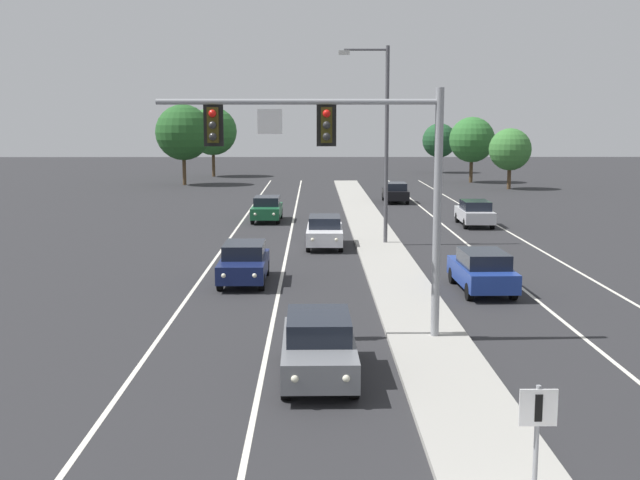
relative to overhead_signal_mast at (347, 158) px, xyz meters
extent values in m
cube|color=#9E9B93|center=(2.43, 5.19, -5.29)|extent=(2.40, 110.00, 0.15)
cube|color=silver|center=(-2.27, 12.19, -5.36)|extent=(0.14, 100.00, 0.01)
cube|color=silver|center=(7.13, 12.19, -5.36)|extent=(0.14, 100.00, 0.01)
cube|color=silver|center=(-5.57, 12.19, -5.36)|extent=(0.14, 100.00, 0.01)
cube|color=silver|center=(10.43, 12.19, -5.36)|extent=(0.14, 100.00, 0.01)
cylinder|color=gray|center=(2.62, 0.01, -1.62)|extent=(0.24, 0.24, 7.20)
cylinder|color=gray|center=(-1.38, 0.01, 1.58)|extent=(8.01, 0.16, 0.16)
cube|color=black|center=(-0.58, 0.05, 0.93)|extent=(0.56, 0.06, 1.20)
cube|color=#38330F|center=(-0.58, 0.01, 0.93)|extent=(0.32, 0.32, 1.00)
sphere|color=red|center=(-0.58, -0.16, 1.25)|extent=(0.22, 0.22, 0.22)
sphere|color=#282828|center=(-0.58, -0.16, 0.93)|extent=(0.22, 0.22, 0.22)
sphere|color=#282828|center=(-0.58, -0.16, 0.61)|extent=(0.22, 0.22, 0.22)
cube|color=black|center=(-3.78, 0.05, 0.93)|extent=(0.56, 0.06, 1.20)
cube|color=#38330F|center=(-3.78, 0.01, 0.93)|extent=(0.32, 0.32, 1.00)
sphere|color=red|center=(-3.78, -0.16, 1.25)|extent=(0.22, 0.22, 0.22)
sphere|color=#282828|center=(-3.78, -0.16, 0.93)|extent=(0.22, 0.22, 0.22)
sphere|color=#282828|center=(-3.78, -0.16, 0.61)|extent=(0.22, 0.22, 0.22)
cube|color=white|center=(-2.18, -0.01, 1.03)|extent=(0.70, 0.04, 0.70)
cylinder|color=gray|center=(2.55, -10.72, -4.12)|extent=(0.08, 0.08, 2.20)
cube|color=white|center=(2.55, -10.75, -3.37)|extent=(0.60, 0.03, 0.60)
cube|color=black|center=(2.55, -10.77, -3.37)|extent=(0.12, 0.01, 0.44)
cylinder|color=#4C4C51|center=(2.79, 17.86, -0.22)|extent=(0.20, 0.20, 10.00)
cylinder|color=#4C4C51|center=(1.69, 17.86, 4.58)|extent=(2.20, 0.12, 0.12)
cube|color=#B7B7B2|center=(0.59, 17.86, 4.43)|extent=(0.56, 0.28, 0.20)
cube|color=slate|center=(-0.82, -3.38, -4.70)|extent=(1.85, 4.42, 0.70)
cube|color=black|center=(-0.83, -3.16, -4.07)|extent=(1.61, 2.39, 0.56)
sphere|color=#EAE5C6|center=(-0.22, -5.55, -4.65)|extent=(0.18, 0.18, 0.18)
sphere|color=#EAE5C6|center=(-1.37, -5.56, -4.65)|extent=(0.18, 0.18, 0.18)
cylinder|color=black|center=(-0.01, -4.87, -5.05)|extent=(0.23, 0.64, 0.64)
cylinder|color=black|center=(-1.61, -4.89, -5.05)|extent=(0.23, 0.64, 0.64)
cylinder|color=black|center=(-0.04, -1.87, -5.05)|extent=(0.23, 0.64, 0.64)
cylinder|color=black|center=(-1.64, -1.89, -5.05)|extent=(0.23, 0.64, 0.64)
cube|color=#141E4C|center=(-3.73, 8.39, -4.70)|extent=(1.81, 4.40, 0.70)
cube|color=black|center=(-3.73, 8.61, -4.07)|extent=(1.59, 2.38, 0.56)
sphere|color=#EAE5C6|center=(-3.15, 6.21, -4.65)|extent=(0.18, 0.18, 0.18)
sphere|color=#EAE5C6|center=(-4.30, 6.20, -4.65)|extent=(0.18, 0.18, 0.18)
cylinder|color=black|center=(-2.93, 6.89, -5.05)|extent=(0.22, 0.64, 0.64)
cylinder|color=black|center=(-4.53, 6.88, -5.05)|extent=(0.22, 0.64, 0.64)
cylinder|color=black|center=(-2.94, 9.89, -5.05)|extent=(0.22, 0.64, 0.64)
cylinder|color=black|center=(-4.54, 9.88, -5.05)|extent=(0.22, 0.64, 0.64)
cube|color=silver|center=(-0.38, 17.20, -4.70)|extent=(1.88, 4.43, 0.70)
cube|color=black|center=(-0.38, 17.42, -4.07)|extent=(1.62, 2.40, 0.56)
sphere|color=#EAE5C6|center=(0.15, 15.01, -4.65)|extent=(0.18, 0.18, 0.18)
sphere|color=#EAE5C6|center=(-1.00, 15.03, -4.65)|extent=(0.18, 0.18, 0.18)
cylinder|color=black|center=(0.39, 15.69, -5.05)|extent=(0.23, 0.64, 0.64)
cylinder|color=black|center=(-1.21, 15.72, -5.05)|extent=(0.23, 0.64, 0.64)
cylinder|color=black|center=(0.44, 18.69, -5.05)|extent=(0.23, 0.64, 0.64)
cylinder|color=black|center=(-1.16, 18.72, -5.05)|extent=(0.23, 0.64, 0.64)
cube|color=#195633|center=(-3.95, 27.65, -4.70)|extent=(1.85, 4.42, 0.70)
cube|color=black|center=(-3.95, 27.87, -4.07)|extent=(1.61, 2.40, 0.56)
sphere|color=#EAE5C6|center=(-3.40, 25.46, -4.65)|extent=(0.18, 0.18, 0.18)
sphere|color=#EAE5C6|center=(-4.55, 25.48, -4.65)|extent=(0.18, 0.18, 0.18)
cylinder|color=black|center=(-3.17, 26.14, -5.05)|extent=(0.23, 0.64, 0.64)
cylinder|color=black|center=(-4.77, 26.16, -5.05)|extent=(0.23, 0.64, 0.64)
cylinder|color=black|center=(-3.13, 29.14, -5.05)|extent=(0.23, 0.64, 0.64)
cylinder|color=black|center=(-4.73, 29.16, -5.05)|extent=(0.23, 0.64, 0.64)
cube|color=navy|center=(5.43, 6.70, -4.70)|extent=(1.91, 4.44, 0.70)
cube|color=black|center=(5.44, 6.48, -4.07)|extent=(1.64, 2.41, 0.56)
sphere|color=#EAE5C6|center=(4.80, 8.86, -4.65)|extent=(0.18, 0.18, 0.18)
sphere|color=#EAE5C6|center=(5.95, 8.89, -4.65)|extent=(0.18, 0.18, 0.18)
cylinder|color=black|center=(4.59, 8.18, -5.05)|extent=(0.24, 0.65, 0.64)
cylinder|color=black|center=(6.19, 8.22, -5.05)|extent=(0.24, 0.65, 0.64)
cylinder|color=black|center=(4.67, 5.18, -5.05)|extent=(0.24, 0.65, 0.64)
cylinder|color=black|center=(6.27, 5.22, -5.05)|extent=(0.24, 0.65, 0.64)
cube|color=#B7B7BC|center=(8.97, 25.39, -4.70)|extent=(1.89, 4.44, 0.70)
cube|color=black|center=(8.97, 25.17, -4.07)|extent=(1.64, 2.41, 0.56)
sphere|color=#EAE5C6|center=(8.44, 27.58, -4.65)|extent=(0.18, 0.18, 0.18)
sphere|color=#EAE5C6|center=(9.60, 27.55, -4.65)|extent=(0.18, 0.18, 0.18)
cylinder|color=black|center=(8.21, 26.90, -5.05)|extent=(0.23, 0.64, 0.64)
cylinder|color=black|center=(9.81, 26.87, -5.05)|extent=(0.23, 0.64, 0.64)
cylinder|color=black|center=(8.14, 23.91, -5.05)|extent=(0.23, 0.64, 0.64)
cylinder|color=black|center=(9.74, 23.87, -5.05)|extent=(0.23, 0.64, 0.64)
cube|color=black|center=(5.52, 39.31, -4.70)|extent=(1.84, 4.41, 0.70)
cube|color=black|center=(5.52, 39.09, -4.07)|extent=(1.60, 2.39, 0.56)
sphere|color=#EAE5C6|center=(4.96, 41.50, -4.65)|extent=(0.18, 0.18, 0.18)
sphere|color=#EAE5C6|center=(6.11, 41.49, -4.65)|extent=(0.18, 0.18, 0.18)
cylinder|color=black|center=(4.73, 40.82, -5.05)|extent=(0.23, 0.64, 0.64)
cylinder|color=black|center=(6.33, 40.80, -5.05)|extent=(0.23, 0.64, 0.64)
cylinder|color=black|center=(4.71, 37.82, -5.05)|extent=(0.23, 0.64, 0.64)
cylinder|color=black|center=(6.31, 37.81, -5.05)|extent=(0.23, 0.64, 0.64)
cylinder|color=#4C3823|center=(15.52, 59.32, -4.08)|extent=(0.36, 0.36, 2.57)
sphere|color=#2D6B2D|center=(15.52, 59.32, -0.92)|extent=(4.70, 4.70, 4.70)
cylinder|color=#4C3823|center=(17.52, 51.30, -4.29)|extent=(0.36, 0.36, 2.16)
sphere|color=#387533|center=(17.52, 51.30, -1.63)|extent=(3.95, 3.95, 3.95)
cylinder|color=#4C3823|center=(-13.93, 56.39, -3.85)|extent=(0.36, 0.36, 3.03)
sphere|color=#235623|center=(-13.93, 56.39, -0.11)|extent=(5.55, 5.55, 5.55)
cylinder|color=#4C3823|center=(-12.50, 68.28, -3.86)|extent=(0.36, 0.36, 3.01)
sphere|color=#2D6B2D|center=(-12.50, 68.28, -0.16)|extent=(5.50, 5.50, 5.50)
cylinder|color=#4C3823|center=(14.60, 74.70, -4.22)|extent=(0.36, 0.36, 2.30)
sphere|color=#1E4C28|center=(14.60, 74.70, -1.38)|extent=(4.21, 4.21, 4.21)
camera|label=1|loc=(-0.95, -22.37, 1.06)|focal=43.93mm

